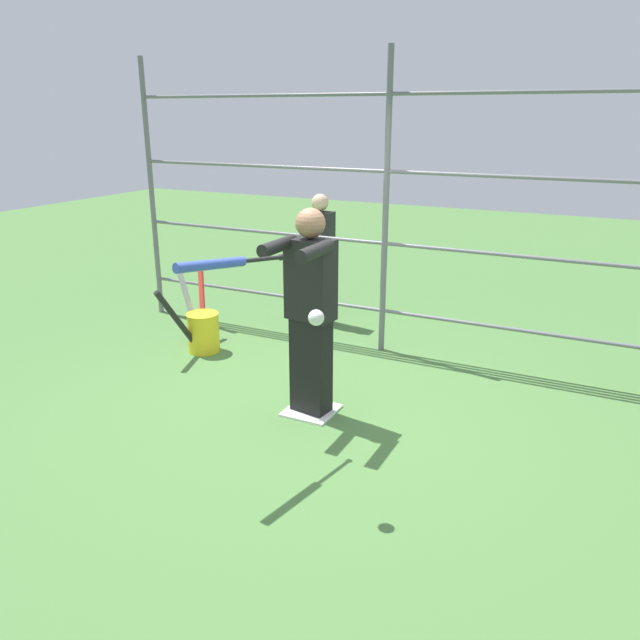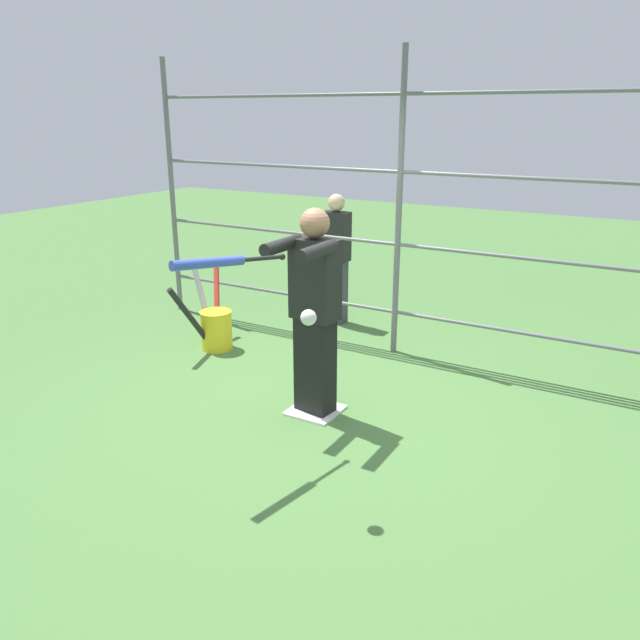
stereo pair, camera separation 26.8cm
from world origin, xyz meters
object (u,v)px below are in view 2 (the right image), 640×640
object	(u,v)px
softball_in_flight	(309,317)
bystander_behind_fence	(336,257)
baseball_bat_swinging	(218,262)
bat_bucket	(214,326)
batter	(314,307)

from	to	relation	value
softball_in_flight	bystander_behind_fence	distance (m)	3.60
baseball_bat_swinging	bat_bucket	bearing A→B (deg)	-48.42
bat_bucket	bystander_behind_fence	distance (m)	1.65
softball_in_flight	bat_bucket	distance (m)	3.04
baseball_bat_swinging	softball_in_flight	bearing A→B (deg)	174.49
softball_in_flight	bystander_behind_fence	bearing A→B (deg)	-63.82
baseball_bat_swinging	softball_in_flight	world-z (taller)	baseball_bat_swinging
bat_bucket	softball_in_flight	bearing A→B (deg)	141.34
batter	softball_in_flight	world-z (taller)	batter
batter	bystander_behind_fence	distance (m)	2.38
bystander_behind_fence	softball_in_flight	bearing A→B (deg)	116.18
batter	baseball_bat_swinging	distance (m)	1.13
batter	softball_in_flight	distance (m)	1.24
bat_bucket	bystander_behind_fence	xyz separation A→B (m)	(-0.67, -1.41, 0.54)
softball_in_flight	bat_bucket	bearing A→B (deg)	-38.66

